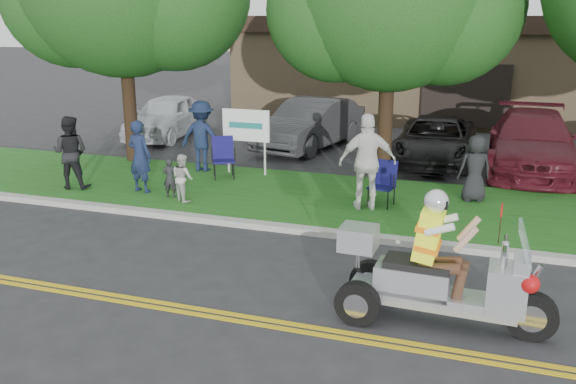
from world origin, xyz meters
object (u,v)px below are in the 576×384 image
(trike_scooter, at_px, (434,278))
(spectator_adult_right, at_px, (367,162))
(lawn_chair_b, at_px, (223,155))
(spectator_adult_left, at_px, (140,156))
(lawn_chair_a, at_px, (384,180))
(spectator_adult_mid, at_px, (70,152))
(parked_car_right, at_px, (532,142))
(parked_car_far_left, at_px, (166,116))
(parked_car_mid, at_px, (435,141))
(parked_car_left, at_px, (311,124))

(trike_scooter, bearing_deg, spectator_adult_right, 114.23)
(lawn_chair_b, height_order, spectator_adult_left, spectator_adult_left)
(lawn_chair_a, distance_m, spectator_adult_mid, 7.20)
(trike_scooter, relative_size, parked_car_right, 0.53)
(parked_car_far_left, height_order, parked_car_mid, parked_car_far_left)
(parked_car_far_left, bearing_deg, parked_car_left, -6.20)
(lawn_chair_a, xyz_separation_m, parked_car_far_left, (-8.40, 5.69, 0.08))
(spectator_adult_right, bearing_deg, parked_car_mid, -119.69)
(parked_car_left, height_order, parked_car_mid, parked_car_left)
(spectator_adult_left, bearing_deg, parked_car_left, -99.46)
(lawn_chair_b, relative_size, parked_car_left, 0.22)
(lawn_chair_b, relative_size, spectator_adult_right, 0.50)
(spectator_adult_right, distance_m, parked_car_mid, 5.25)
(lawn_chair_b, bearing_deg, parked_car_far_left, 104.06)
(spectator_adult_right, xyz_separation_m, parked_car_right, (3.42, 5.04, -0.33))
(lawn_chair_a, xyz_separation_m, lawn_chair_b, (-4.20, 1.06, 0.03))
(lawn_chair_b, xyz_separation_m, spectator_adult_right, (3.92, -1.46, 0.43))
(trike_scooter, height_order, parked_car_right, trike_scooter)
(spectator_adult_left, height_order, parked_car_mid, spectator_adult_left)
(spectator_adult_mid, relative_size, spectator_adult_right, 0.85)
(parked_car_mid, bearing_deg, parked_car_far_left, 173.49)
(spectator_adult_right, distance_m, parked_car_left, 6.67)
(spectator_adult_mid, relative_size, parked_car_right, 0.32)
(spectator_adult_right, bearing_deg, trike_scooter, 92.37)
(spectator_adult_left, bearing_deg, parked_car_mid, -128.16)
(parked_car_far_left, distance_m, parked_car_left, 5.14)
(trike_scooter, xyz_separation_m, lawn_chair_a, (-1.51, 4.82, -0.01))
(spectator_adult_left, relative_size, parked_car_right, 0.31)
(parked_car_mid, relative_size, parked_car_right, 0.85)
(trike_scooter, bearing_deg, parked_car_mid, 97.45)
(trike_scooter, relative_size, parked_car_left, 0.62)
(lawn_chair_a, relative_size, lawn_chair_b, 0.94)
(lawn_chair_b, bearing_deg, spectator_adult_mid, -173.14)
(spectator_adult_left, relative_size, parked_car_left, 0.36)
(lawn_chair_b, relative_size, spectator_adult_mid, 0.60)
(parked_car_left, bearing_deg, trike_scooter, -52.60)
(parked_car_left, bearing_deg, parked_car_mid, 0.85)
(lawn_chair_a, height_order, spectator_adult_mid, spectator_adult_mid)
(trike_scooter, distance_m, parked_car_mid, 9.61)
(lawn_chair_a, xyz_separation_m, parked_car_right, (3.13, 4.65, 0.14))
(spectator_adult_mid, relative_size, parked_car_mid, 0.37)
(trike_scooter, bearing_deg, spectator_adult_mid, 158.24)
(lawn_chair_b, xyz_separation_m, spectator_adult_left, (-1.23, -1.82, 0.26))
(trike_scooter, relative_size, spectator_adult_left, 1.73)
(lawn_chair_b, distance_m, parked_car_far_left, 6.25)
(trike_scooter, xyz_separation_m, parked_car_far_left, (-9.91, 10.50, 0.06))
(lawn_chair_a, height_order, parked_car_far_left, parked_car_far_left)
(lawn_chair_b, relative_size, parked_car_mid, 0.22)
(spectator_adult_mid, xyz_separation_m, parked_car_mid, (7.75, 5.74, -0.32))
(trike_scooter, bearing_deg, parked_car_right, 82.40)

